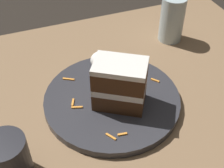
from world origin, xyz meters
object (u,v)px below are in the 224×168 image
object	(u,v)px
drinking_glass	(172,22)
plate	(112,99)
orange_garnish	(128,65)
cake_slice	(120,84)
coffee_mug	(8,158)
cream_dollop	(102,60)

from	to	relation	value
drinking_glass	plate	bearing A→B (deg)	-143.58
orange_garnish	plate	bearing A→B (deg)	-130.64
cake_slice	drinking_glass	size ratio (longest dim) A/B	1.00
orange_garnish	coffee_mug	xyz separation A→B (m)	(-0.29, -0.19, 0.03)
coffee_mug	plate	bearing A→B (deg)	24.90
cake_slice	drinking_glass	xyz separation A→B (m)	(0.23, 0.20, -0.02)
cake_slice	drinking_glass	bearing A→B (deg)	-17.07
plate	drinking_glass	world-z (taller)	drinking_glass
cake_slice	cream_dollop	bearing A→B (deg)	29.20
cream_dollop	orange_garnish	bearing A→B (deg)	-20.83
plate	orange_garnish	distance (m)	0.11
cake_slice	orange_garnish	xyz separation A→B (m)	(0.06, 0.11, -0.05)
plate	coffee_mug	distance (m)	0.25
drinking_glass	orange_garnish	bearing A→B (deg)	-151.17
cream_dollop	orange_garnish	world-z (taller)	cream_dollop
cake_slice	coffee_mug	world-z (taller)	cake_slice
orange_garnish	drinking_glass	size ratio (longest dim) A/B	0.43
drinking_glass	cream_dollop	bearing A→B (deg)	-162.76
cake_slice	cream_dollop	world-z (taller)	cake_slice
cream_dollop	drinking_glass	distance (m)	0.23
cake_slice	cream_dollop	distance (m)	0.13
orange_garnish	drinking_glass	bearing A→B (deg)	28.83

